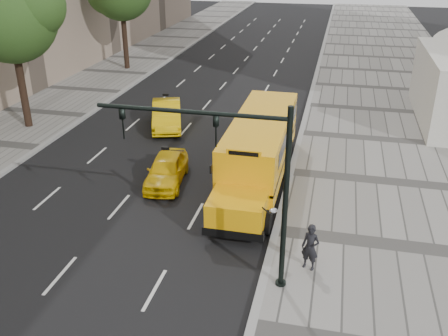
% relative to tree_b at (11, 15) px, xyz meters
% --- Properties ---
extents(ground, '(140.00, 140.00, 0.00)m').
position_rel_tree_b_xyz_m(ground, '(10.40, -2.98, -6.73)').
color(ground, black).
rests_on(ground, ground).
extents(sidewalk_museum, '(12.00, 140.00, 0.15)m').
position_rel_tree_b_xyz_m(sidewalk_museum, '(22.40, -2.98, -6.66)').
color(sidewalk_museum, gray).
rests_on(sidewalk_museum, ground).
extents(curb_museum, '(0.30, 140.00, 0.15)m').
position_rel_tree_b_xyz_m(curb_museum, '(16.40, -2.98, -6.66)').
color(curb_museum, gray).
rests_on(curb_museum, ground).
extents(curb_far, '(0.30, 140.00, 0.15)m').
position_rel_tree_b_xyz_m(curb_far, '(2.40, -2.98, -6.66)').
color(curb_far, gray).
rests_on(curb_far, ground).
extents(tree_b, '(5.93, 5.28, 9.33)m').
position_rel_tree_b_xyz_m(tree_b, '(0.00, 0.00, 0.00)').
color(tree_b, black).
rests_on(tree_b, ground).
extents(school_bus, '(2.96, 11.56, 3.19)m').
position_rel_tree_b_xyz_m(school_bus, '(14.90, -3.73, -4.97)').
color(school_bus, '#F0A209').
rests_on(school_bus, ground).
extents(taxi_near, '(2.14, 4.26, 1.39)m').
position_rel_tree_b_xyz_m(taxi_near, '(10.68, -5.24, -6.04)').
color(taxi_near, '#E9B806').
rests_on(taxi_near, ground).
extents(taxi_far, '(3.16, 5.14, 1.60)m').
position_rel_tree_b_xyz_m(taxi_far, '(8.16, 2.12, -5.94)').
color(taxi_far, '#E9B806').
rests_on(taxi_far, ground).
extents(pedestrian, '(0.73, 0.59, 1.72)m').
position_rel_tree_b_xyz_m(pedestrian, '(17.85, -10.77, -5.72)').
color(pedestrian, black).
rests_on(pedestrian, sidewalk_museum).
extents(traffic_signal, '(6.18, 0.36, 6.40)m').
position_rel_tree_b_xyz_m(traffic_signal, '(15.59, -11.90, -2.64)').
color(traffic_signal, black).
rests_on(traffic_signal, ground).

